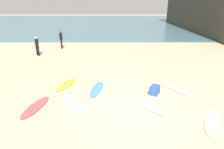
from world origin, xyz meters
name	(u,v)px	position (x,y,z in m)	size (l,w,h in m)	color
ground_plane	(128,112)	(0.00, 0.00, 0.00)	(120.00, 120.00, 0.00)	#C6B28E
ocean_water	(116,23)	(0.00, 34.81, 0.04)	(120.00, 40.00, 0.08)	slate
surfboard_0	(75,103)	(-2.39, 0.75, 0.03)	(0.53, 2.13, 0.06)	white
surfboard_1	(178,90)	(2.82, 2.21, 0.04)	(0.52, 2.12, 0.08)	white
surfboard_2	(148,105)	(0.93, 0.53, 0.04)	(0.49, 2.32, 0.09)	#E6EEBF
surfboard_3	(67,84)	(-3.22, 2.90, 0.04)	(0.52, 1.93, 0.08)	yellow
surfboard_4	(36,107)	(-4.05, 0.39, 0.04)	(0.58, 2.05, 0.09)	#E35356
surfboard_5	(97,89)	(-1.48, 2.27, 0.04)	(0.54, 2.01, 0.08)	#4A92DB
surfboard_6	(213,122)	(3.25, -0.76, 0.03)	(0.56, 2.14, 0.06)	silver
beachgoer_near	(38,45)	(-6.99, 9.24, 0.89)	(0.39, 0.39, 1.62)	black
beachgoer_mid	(62,39)	(-5.60, 11.94, 0.96)	(0.32, 0.34, 1.72)	black
beach_cooler	(155,90)	(1.49, 1.76, 0.22)	(0.59, 0.39, 0.44)	#2D56B2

